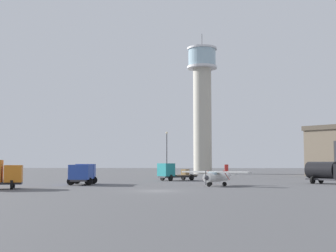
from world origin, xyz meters
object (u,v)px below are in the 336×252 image
object	(u,v)px
light_post_west	(167,150)
control_tower	(202,100)
airplane_white	(217,176)
truck_box_blue	(83,173)
truck_flatbed_teal	(172,172)
truck_fuel_tanker_black	(328,171)

from	to	relation	value
light_post_west	control_tower	bearing A→B (deg)	77.19
airplane_white	truck_box_blue	xyz separation A→B (m)	(-17.49, 2.30, 0.32)
airplane_white	light_post_west	bearing A→B (deg)	-137.18
truck_box_blue	light_post_west	xyz separation A→B (m)	(9.15, 28.72, 3.76)
control_tower	truck_box_blue	size ratio (longest dim) A/B	6.13
airplane_white	truck_box_blue	world-z (taller)	truck_box_blue
truck_flatbed_teal	airplane_white	bearing A→B (deg)	71.67
control_tower	truck_fuel_tanker_black	bearing A→B (deg)	-74.19
airplane_white	truck_flatbed_teal	size ratio (longest dim) A/B	1.29
airplane_white	truck_fuel_tanker_black	size ratio (longest dim) A/B	1.43
truck_box_blue	control_tower	bearing A→B (deg)	-19.27
truck_box_blue	truck_fuel_tanker_black	world-z (taller)	truck_fuel_tanker_black
airplane_white	truck_fuel_tanker_black	bearing A→B (deg)	139.91
control_tower	truck_fuel_tanker_black	size ratio (longest dim) A/B	6.44
truck_flatbed_teal	control_tower	bearing A→B (deg)	-136.90
truck_box_blue	light_post_west	distance (m)	30.37
truck_fuel_tanker_black	light_post_west	xyz separation A→B (m)	(-23.62, 24.80, 3.62)
truck_flatbed_teal	truck_fuel_tanker_black	size ratio (longest dim) A/B	1.11
control_tower	truck_box_blue	world-z (taller)	control_tower
control_tower	truck_fuel_tanker_black	world-z (taller)	control_tower
truck_fuel_tanker_black	light_post_west	world-z (taller)	light_post_west
airplane_white	light_post_west	distance (m)	32.38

